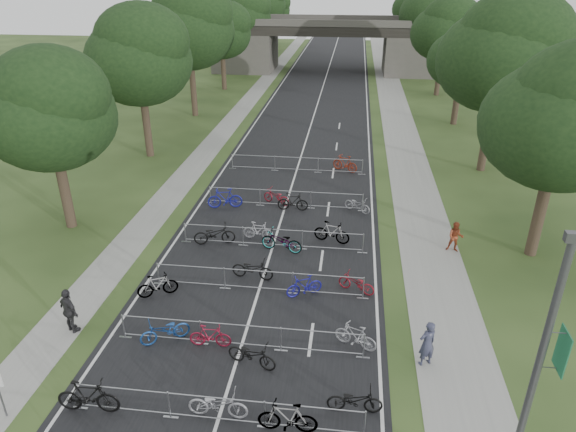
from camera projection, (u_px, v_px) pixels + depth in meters
The scene contains 50 objects.
road at pixel (320, 96), 57.68m from camera, with size 11.00×140.00×0.01m, color black.
sidewalk_right at pixel (392, 98), 56.77m from camera, with size 3.00×140.00×0.01m, color gray.
sidewalk_left at pixel (255, 94), 58.53m from camera, with size 2.00×140.00×0.01m, color gray.
lane_markings at pixel (320, 96), 57.68m from camera, with size 0.12×140.00×0.00m, color silver.
overpass_bridge at pixel (329, 45), 69.52m from camera, with size 31.00×8.00×7.05m.
lamppost at pixel (536, 380), 12.04m from camera, with size 0.61×0.65×8.21m.
tree_left_0 at pixel (49, 112), 25.74m from camera, with size 6.72×6.72×10.25m.
tree_right_0 at pixel (565, 120), 22.76m from camera, with size 7.17×7.17×10.93m.
tree_left_1 at pixel (139, 57), 36.09m from camera, with size 7.56×7.56×11.53m.
tree_right_1 at pixel (502, 55), 33.04m from camera, with size 8.18×8.18×12.47m.
tree_left_2 at pixel (189, 27), 46.44m from camera, with size 8.40×8.40×12.81m.
tree_right_2 at pixel (464, 57), 44.60m from camera, with size 6.16×6.16×9.39m.
tree_left_3 at pixel (222, 31), 57.86m from camera, with size 6.72×6.72×10.25m.
tree_right_3 at pixel (445, 30), 54.88m from camera, with size 7.17×7.17×10.93m.
tree_left_4 at pixel (244, 15), 68.21m from camera, with size 7.56×7.56×11.53m.
tree_right_4 at pixel (432, 12), 65.16m from camera, with size 8.18×8.18×12.47m.
tree_left_5 at pixel (259, 3), 78.56m from camera, with size 8.40×8.40×12.81m.
tree_right_5 at pixel (421, 20), 76.72m from camera, with size 6.16×6.16×9.39m.
tree_left_6 at pixel (272, 8), 89.98m from camera, with size 6.72×6.72×10.25m.
tree_right_6 at pixel (414, 7), 87.00m from camera, with size 7.17×7.17×10.93m.
barrier_row_1 at pixel (216, 410), 16.04m from camera, with size 9.70×0.08×1.10m.
barrier_row_2 at pixel (240, 336), 19.25m from camera, with size 9.70×0.08×1.10m.
barrier_row_3 at pixel (258, 281), 22.64m from camera, with size 9.70×0.08×1.10m.
barrier_row_4 at pixel (272, 238), 26.21m from camera, with size 9.70×0.08×1.10m.
barrier_row_5 at pixel (285, 199), 30.67m from camera, with size 9.70×0.08×1.10m.
barrier_row_6 at pixel (296, 164), 36.03m from camera, with size 9.70×0.08×1.10m.
bike_4 at pixel (88, 397), 16.42m from camera, with size 0.59×2.08×1.25m, color black.
bike_5 at pixel (218, 404), 16.28m from camera, with size 0.68×1.95×1.03m, color #97989E.
bike_6 at pixel (288, 418), 15.73m from camera, with size 0.53×1.88×1.13m, color #94979C.
bike_7 at pixel (355, 400), 16.49m from camera, with size 0.63×1.80×0.95m, color black.
bike_8 at pixel (165, 331), 19.59m from camera, with size 0.67×1.92×1.01m, color #1A4793.
bike_9 at pixel (210, 336), 19.34m from camera, with size 0.46×1.61×0.97m, color maroon.
bike_10 at pixel (252, 355), 18.40m from camera, with size 0.66×1.90×1.00m, color black.
bike_11 at pixel (356, 336), 19.30m from camera, with size 0.48×1.68×1.01m, color #999AA0.
bike_12 at pixel (158, 286), 22.33m from camera, with size 0.50×1.77×1.06m, color #94979C.
bike_13 at pixel (253, 269), 23.59m from camera, with size 0.69×1.97×1.04m, color black.
bike_14 at pixel (304, 286), 22.37m from camera, with size 0.47×1.67×1.01m, color #1D1B98.
bike_15 at pixel (356, 283), 22.63m from camera, with size 0.60×1.71×0.90m, color maroon.
bike_16 at pixel (215, 234), 26.55m from camera, with size 0.75×2.14×1.12m, color black.
bike_17 at pixel (258, 231), 27.02m from camera, with size 0.47×1.66×1.00m, color #A6A5AD.
bike_18 at pixel (281, 241), 25.85m from camera, with size 0.75×2.16×1.14m, color #94979C.
bike_19 at pixel (332, 232), 26.69m from camera, with size 0.55×1.94×1.16m, color #94979C.
bike_20 at pixel (225, 198), 30.52m from camera, with size 0.59×2.07×1.25m, color navy.
bike_21 at pixel (276, 197), 31.12m from camera, with size 0.62×1.79×0.94m, color maroon.
bike_22 at pixel (293, 202), 30.23m from camera, with size 0.52×1.82×1.10m, color black.
bike_23 at pixel (357, 205), 30.14m from camera, with size 0.59×1.70×0.89m, color gray.
bike_27 at pixel (345, 163), 36.07m from camera, with size 0.55×1.94×1.17m, color maroon.
pedestrian_a at pixel (427, 344), 18.29m from camera, with size 0.67×0.44×1.85m, color #32344B.
pedestrian_b at pixel (455, 237), 25.76m from camera, with size 0.78×0.61×1.60m, color brown.
pedestrian_c at pixel (69, 311), 19.95m from camera, with size 1.13×0.47×1.93m, color #2A292C.
Camera 1 is at (3.71, -7.80, 13.02)m, focal length 32.00 mm.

